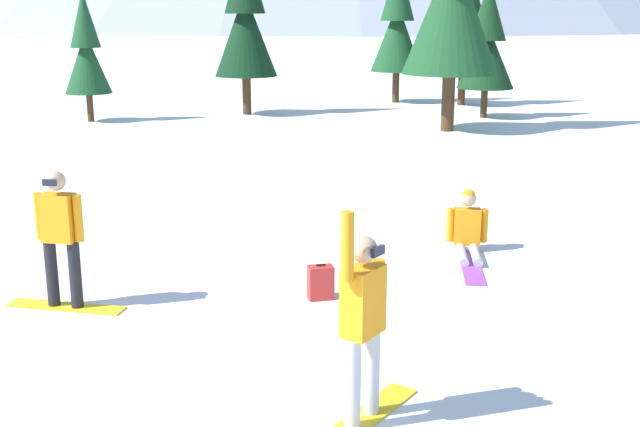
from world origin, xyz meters
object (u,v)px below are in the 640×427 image
at_px(snowboarder_background, 468,232).
at_px(pine_tree_tall, 487,44).
at_px(snowboarder_foreground, 363,323).
at_px(snowboarder_midground, 60,237).
at_px(pine_tree_short, 245,18).
at_px(backpack_red, 321,283).
at_px(pine_tree_broad, 464,24).
at_px(pine_tree_twin, 86,51).
at_px(pine_tree_leaning, 397,24).

distance_m(snowboarder_background, pine_tree_tall, 16.16).
height_order(snowboarder_foreground, snowboarder_midground, snowboarder_foreground).
xyz_separation_m(snowboarder_background, pine_tree_short, (-7.73, 15.38, 2.97)).
bearing_deg(snowboarder_background, snowboarder_foreground, -99.62).
xyz_separation_m(backpack_red, pine_tree_broad, (1.51, 21.93, 2.85)).
bearing_deg(pine_tree_twin, pine_tree_short, 30.39).
distance_m(pine_tree_broad, pine_tree_twin, 13.86).
bearing_deg(pine_tree_broad, pine_tree_twin, -150.03).
bearing_deg(pine_tree_short, pine_tree_tall, 4.40).
xyz_separation_m(snowboarder_background, pine_tree_broad, (-0.34, 19.60, 2.73)).
height_order(pine_tree_short, pine_tree_tall, pine_tree_short).
height_order(snowboarder_midground, pine_tree_tall, pine_tree_tall).
bearing_deg(pine_tree_leaning, pine_tree_tall, -50.09).
distance_m(snowboarder_foreground, pine_tree_short, 21.99).
bearing_deg(snowboarder_foreground, snowboarder_midground, 151.69).
bearing_deg(pine_tree_twin, snowboarder_foreground, -57.73).
distance_m(snowboarder_background, pine_tree_short, 17.47).
bearing_deg(backpack_red, pine_tree_leaning, 92.73).
relative_size(pine_tree_broad, pine_tree_tall, 1.24).
bearing_deg(snowboarder_foreground, pine_tree_tall, 86.34).
height_order(pine_tree_broad, pine_tree_twin, pine_tree_broad).
relative_size(backpack_red, pine_tree_leaning, 0.08).
height_order(snowboarder_foreground, pine_tree_tall, pine_tree_tall).
bearing_deg(snowboarder_background, pine_tree_leaning, 98.29).
relative_size(snowboarder_background, pine_tree_leaning, 0.33).
xyz_separation_m(snowboarder_foreground, pine_tree_twin, (-11.42, 18.08, 1.34)).
bearing_deg(pine_tree_short, pine_tree_leaning, 44.15).
bearing_deg(pine_tree_tall, pine_tree_twin, -165.41).
bearing_deg(snowboarder_midground, snowboarder_background, 33.14).
bearing_deg(pine_tree_twin, snowboarder_background, -45.82).
bearing_deg(pine_tree_leaning, snowboarder_background, -81.71).
bearing_deg(snowboarder_midground, pine_tree_twin, 114.92).
distance_m(snowboarder_midground, pine_tree_leaning, 23.46).
height_order(snowboarder_foreground, pine_tree_twin, pine_tree_twin).
xyz_separation_m(snowboarder_foreground, pine_tree_broad, (0.57, 24.99, 2.11)).
height_order(pine_tree_short, pine_tree_broad, pine_tree_short).
relative_size(snowboarder_midground, pine_tree_broad, 0.31).
bearing_deg(pine_tree_tall, backpack_red, -97.18).
bearing_deg(pine_tree_leaning, backpack_red, -87.27).
height_order(snowboarder_background, pine_tree_leaning, pine_tree_leaning).
bearing_deg(snowboarder_foreground, pine_tree_leaning, 94.51).
relative_size(snowboarder_foreground, pine_tree_tall, 0.45).
xyz_separation_m(pine_tree_tall, pine_tree_leaning, (-3.38, 4.04, 0.55)).
bearing_deg(pine_tree_tall, pine_tree_short, -175.60).
xyz_separation_m(snowboarder_foreground, pine_tree_tall, (1.37, 21.40, 1.52)).
relative_size(snowboarder_background, backpack_red, 3.88).
relative_size(snowboarder_midground, pine_tree_short, 0.29).
bearing_deg(pine_tree_broad, snowboarder_midground, -101.38).
xyz_separation_m(pine_tree_broad, pine_tree_tall, (0.80, -3.59, -0.59)).
xyz_separation_m(pine_tree_short, pine_tree_leaning, (4.81, 4.67, -0.28)).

